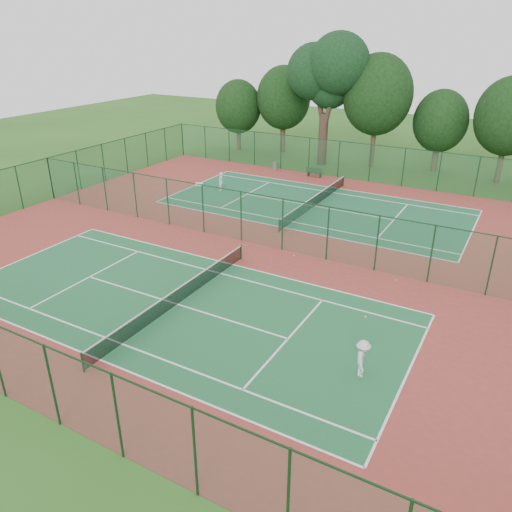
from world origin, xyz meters
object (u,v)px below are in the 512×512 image
Objects in this scene: player_near at (362,358)px; kit_bag at (199,184)px; player_far at (221,181)px; bench at (314,172)px; big_tree at (328,72)px; trash_bin at (275,166)px.

player_near reaches higher than kit_bag.
player_far reaches higher than bench.
big_tree reaches higher than bench.
kit_bag is (-2.52, 0.21, -0.69)m from player_far.
kit_bag is at bearing -113.70° from trash_bin.
trash_bin is (-18.10, 27.07, -0.43)m from player_near.
trash_bin is 8.88m from kit_bag.
trash_bin is 10.50m from big_tree.
player_near is 30.07m from bench.
trash_bin is at bearing 17.53° from player_near.
player_far is at bearing -97.19° from trash_bin.
bench is at bearing 25.10° from kit_bag.
player_far is 0.13× the size of big_tree.
bench is at bearing 10.93° from player_near.
kit_bag is 0.05× the size of big_tree.
kit_bag is at bearing -100.39° from player_far.
player_near is 36.28m from big_tree.
bench is at bearing -4.21° from trash_bin.
player_near is 1.10× the size of bench.
player_far is at bearing -24.24° from kit_bag.
player_near is at bearing -60.59° from kit_bag.
trash_bin is at bearing -122.55° from big_tree.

